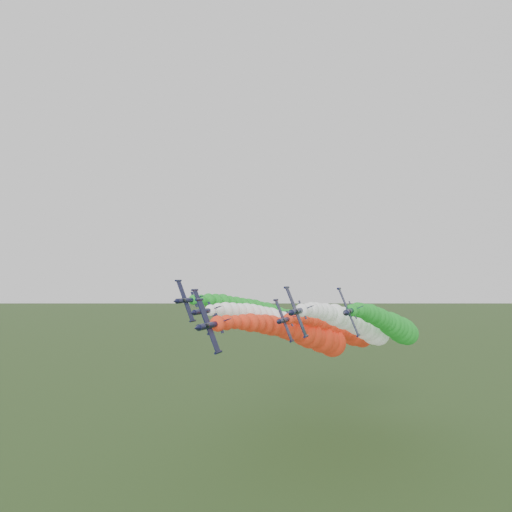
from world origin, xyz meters
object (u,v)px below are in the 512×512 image
at_px(jet_outer_left, 278,317).
at_px(jet_inner_left, 291,324).
at_px(jet_lead, 310,336).
at_px(jet_inner_right, 359,326).
at_px(jet_trail, 344,330).
at_px(jet_outer_right, 393,326).

bearing_deg(jet_outer_left, jet_inner_left, -52.73).
distance_m(jet_lead, jet_inner_right, 15.07).
distance_m(jet_inner_right, jet_outer_left, 29.88).
xyz_separation_m(jet_lead, jet_inner_right, (12.19, 8.54, 2.38)).
bearing_deg(jet_inner_right, jet_outer_left, 154.81).
relative_size(jet_inner_left, jet_trail, 1.00).
height_order(jet_inner_right, jet_outer_right, jet_inner_right).
xyz_separation_m(jet_inner_right, jet_outer_right, (8.57, 8.86, -0.60)).
xyz_separation_m(jet_lead, jet_outer_left, (-14.84, 21.25, 3.11)).
height_order(jet_lead, jet_outer_right, jet_outer_right).
relative_size(jet_lead, jet_outer_left, 1.00).
xyz_separation_m(jet_inner_right, jet_outer_left, (-27.03, 12.71, 0.72)).
relative_size(jet_outer_right, jet_trail, 1.00).
bearing_deg(jet_outer_right, jet_lead, -140.03).
bearing_deg(jet_inner_left, jet_lead, -56.64).
relative_size(jet_inner_right, jet_trail, 1.00).
distance_m(jet_lead, jet_inner_left, 15.62).
bearing_deg(jet_outer_right, jet_inner_right, -134.04).
bearing_deg(jet_inner_left, jet_trail, 41.91).
height_order(jet_inner_right, jet_trail, jet_inner_right).
bearing_deg(jet_inner_right, jet_outer_right, 45.96).
distance_m(jet_outer_left, jet_trail, 21.10).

